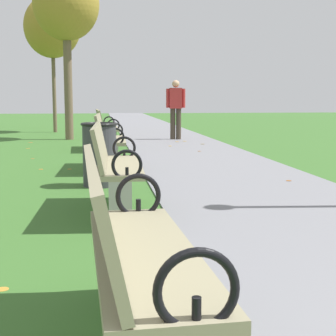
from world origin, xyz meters
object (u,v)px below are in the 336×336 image
(tree_1, at_px, (66,6))
(park_bench_2, at_px, (133,252))
(park_bench_5, at_px, (106,128))
(trash_bin, at_px, (100,154))
(tree_2, at_px, (52,27))
(park_bench_4, at_px, (109,140))
(pedestrian_walking, at_px, (176,106))
(park_bench_3, at_px, (114,166))

(tree_1, bearing_deg, park_bench_2, -85.45)
(park_bench_5, distance_m, trash_bin, 4.85)
(park_bench_2, xyz_separation_m, tree_2, (-1.64, 15.60, 3.00))
(park_bench_4, bearing_deg, pedestrian_walking, 71.15)
(pedestrian_walking, bearing_deg, tree_1, 169.62)
(tree_1, xyz_separation_m, tree_2, (-0.65, 3.18, -0.16))
(park_bench_2, bearing_deg, trash_bin, 91.84)
(park_bench_2, xyz_separation_m, park_bench_5, (0.00, 9.44, 0.00))
(park_bench_5, bearing_deg, park_bench_4, -90.00)
(tree_1, relative_size, tree_2, 1.04)
(park_bench_3, xyz_separation_m, pedestrian_walking, (1.95, 8.94, 0.44))
(pedestrian_walking, bearing_deg, park_bench_4, -108.85)
(park_bench_3, distance_m, trash_bin, 1.66)
(tree_1, xyz_separation_m, trash_bin, (0.84, -7.83, -3.22))
(park_bench_3, height_order, park_bench_5, same)
(park_bench_2, height_order, park_bench_5, same)
(park_bench_4, height_order, tree_1, tree_1)
(tree_1, relative_size, trash_bin, 5.57)
(tree_2, bearing_deg, park_bench_2, -83.99)
(park_bench_2, relative_size, park_bench_4, 1.00)
(park_bench_2, relative_size, pedestrian_walking, 1.00)
(park_bench_5, height_order, pedestrian_walking, pedestrian_walking)
(tree_2, xyz_separation_m, pedestrian_walking, (3.59, -3.72, -2.55))
(park_bench_4, height_order, pedestrian_walking, pedestrian_walking)
(tree_2, bearing_deg, pedestrian_walking, -46.02)
(park_bench_5, relative_size, pedestrian_walking, 1.00)
(tree_2, relative_size, trash_bin, 5.38)
(tree_1, bearing_deg, tree_2, 101.63)
(park_bench_4, distance_m, pedestrian_walking, 6.04)
(pedestrian_walking, bearing_deg, trash_bin, -106.01)
(park_bench_4, height_order, trash_bin, park_bench_4)
(park_bench_5, bearing_deg, park_bench_3, -90.00)
(park_bench_2, height_order, pedestrian_walking, pedestrian_walking)
(park_bench_5, relative_size, tree_1, 0.35)
(park_bench_2, distance_m, tree_1, 12.85)
(park_bench_4, distance_m, tree_2, 10.02)
(park_bench_5, height_order, tree_2, tree_2)
(park_bench_4, bearing_deg, tree_2, 99.90)
(park_bench_5, xyz_separation_m, pedestrian_walking, (1.95, 2.45, 0.44))
(park_bench_2, xyz_separation_m, pedestrian_walking, (1.95, 11.88, 0.44))
(park_bench_3, xyz_separation_m, park_bench_5, (0.00, 6.49, 0.00))
(park_bench_3, relative_size, park_bench_5, 1.00)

